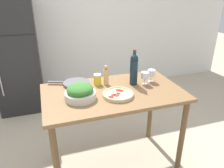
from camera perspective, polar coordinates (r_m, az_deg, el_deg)
ground_plane at (r=2.68m, az=0.28°, el=-20.17°), size 14.00×14.00×0.00m
wall_back at (r=4.07m, az=-9.69°, el=15.82°), size 6.40×0.09×2.60m
refrigerator at (r=3.75m, az=-23.65°, el=6.74°), size 0.67×0.73×1.76m
prep_counter at (r=2.19m, az=0.32°, el=-4.88°), size 1.36×0.79×0.93m
wine_bottle at (r=2.24m, az=5.74°, el=3.99°), size 0.08×0.08×0.37m
wine_glass_near at (r=2.27m, az=8.60°, el=2.15°), size 0.08×0.08×0.13m
wine_glass_far at (r=2.35m, az=10.23°, el=2.77°), size 0.08×0.08×0.13m
pepper_mill at (r=2.24m, az=-1.57°, el=2.26°), size 0.05×0.05×0.21m
salad_bowl at (r=1.98m, az=-8.32°, el=-2.16°), size 0.28×0.28×0.14m
homemade_pizza at (r=2.03m, az=1.61°, el=-2.70°), size 0.29×0.29×0.03m
salt_canister at (r=2.26m, az=-3.83°, el=1.22°), size 0.08×0.08×0.11m
cast_iron_skillet at (r=2.30m, az=-9.42°, el=0.19°), size 0.42×0.27×0.03m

